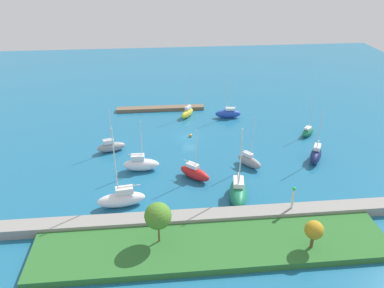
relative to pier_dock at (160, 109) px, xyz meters
The scene contains 18 objects.
water 16.40m from the pier_dock, 110.17° to the left, with size 160.00×160.00×0.00m, color #1E668C.
pier_dock is the anchor object (origin of this frame).
breakwater 43.87m from the pier_dock, 97.40° to the left, with size 71.18×2.65×1.49m, color gray.
shoreline_park 49.53m from the pier_dock, 96.55° to the left, with size 47.40×9.42×0.97m, color #2D6B2D.
harbor_beacon 47.30m from the pier_dock, 112.82° to the left, with size 0.56×0.56×3.73m.
park_tree_midwest 48.39m from the pier_dock, 88.37° to the left, with size 3.56×3.56×6.00m.
park_tree_east 54.55m from the pier_dock, 109.74° to the left, with size 2.46×2.46×4.11m.
sailboat_green_far_north 40.06m from the pier_dock, 106.45° to the left, with size 4.01×8.04×12.59m.
sailboat_white_lone_north 28.31m from the pier_dock, 81.48° to the left, with size 6.47×2.46×9.61m.
sailboat_gray_lone_south 32.49m from the pier_dock, 118.46° to the left, with size 4.39×5.18×9.94m.
sailboat_yellow_east_end 7.94m from the pier_dock, 141.58° to the left, with size 3.95×4.87×8.65m.
sailboat_blue_outer_mooring 16.88m from the pier_dock, 158.33° to the left, with size 6.04×2.21×9.22m.
sailboat_navy_along_channel 39.70m from the pier_dock, 135.53° to the left, with size 4.58×6.17×10.37m.
sailboat_red_mid_basin 32.15m from the pier_dock, 99.13° to the left, with size 5.67×5.50×9.48m.
sailboat_green_west_end 35.31m from the pier_dock, 151.04° to the left, with size 4.38×4.48×8.43m.
sailboat_white_near_pier 39.06m from the pier_dock, 79.76° to the left, with size 7.60×3.18×13.44m.
sailboat_gray_center_basin 22.65m from the pier_dock, 63.35° to the left, with size 5.82×3.27×8.76m.
mooring_buoy_orange 16.51m from the pier_dock, 111.08° to the left, with size 0.65×0.65×0.65m, color orange.
Camera 1 is at (6.54, 72.39, 36.17)m, focal length 35.88 mm.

